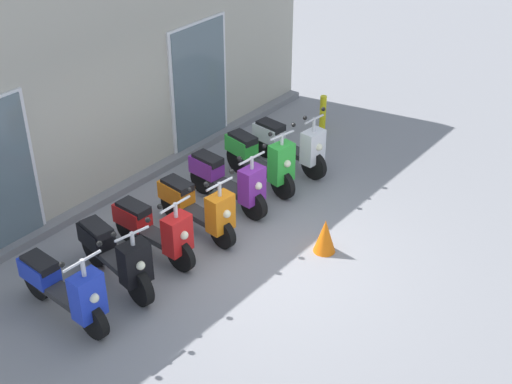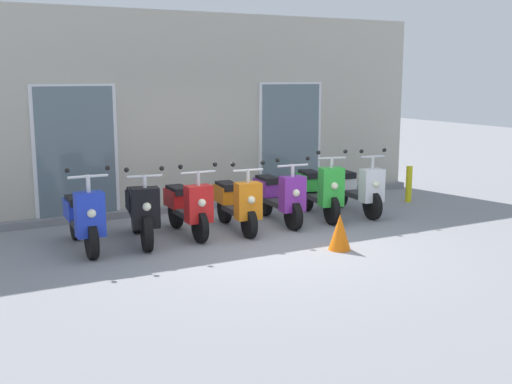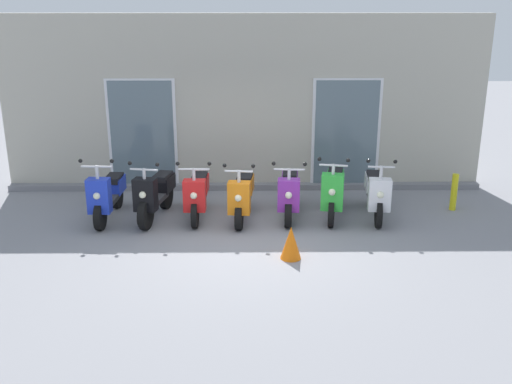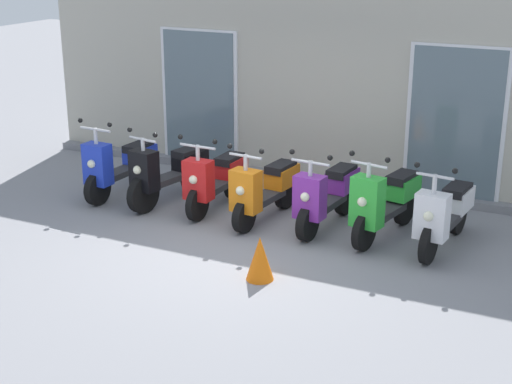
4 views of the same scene
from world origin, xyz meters
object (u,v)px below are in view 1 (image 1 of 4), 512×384
(traffic_cone, at_px, (325,236))
(scooter_purple, at_px, (228,180))
(scooter_blue, at_px, (64,288))
(scooter_white, at_px, (290,143))
(scooter_red, at_px, (154,229))
(scooter_black, at_px, (115,255))
(curb_bollard, at_px, (323,113))
(scooter_orange, at_px, (197,206))
(scooter_green, at_px, (261,159))

(traffic_cone, bearing_deg, scooter_purple, 87.14)
(scooter_blue, xyz_separation_m, scooter_white, (4.85, 0.05, 0.01))
(scooter_blue, distance_m, traffic_cone, 3.64)
(scooter_red, xyz_separation_m, scooter_white, (3.24, 0.01, 0.01))
(scooter_black, relative_size, curb_bollard, 2.34)
(scooter_orange, bearing_deg, scooter_green, 3.55)
(scooter_orange, height_order, scooter_white, scooter_white)
(scooter_black, xyz_separation_m, scooter_white, (3.99, 0.05, 0.00))
(scooter_black, bearing_deg, scooter_white, 0.73)
(curb_bollard, bearing_deg, scooter_orange, -173.73)
(curb_bollard, xyz_separation_m, traffic_cone, (-3.22, -2.17, -0.09))
(scooter_red, xyz_separation_m, scooter_purple, (1.66, 0.05, -0.00))
(scooter_purple, xyz_separation_m, traffic_cone, (-0.09, -1.86, -0.20))
(scooter_blue, distance_m, scooter_green, 4.07)
(scooter_red, relative_size, scooter_green, 0.96)
(scooter_purple, relative_size, curb_bollard, 2.29)
(scooter_black, bearing_deg, scooter_blue, -179.80)
(scooter_black, distance_m, scooter_purple, 2.42)
(scooter_black, relative_size, scooter_green, 1.03)
(scooter_blue, relative_size, scooter_white, 1.01)
(scooter_purple, bearing_deg, curb_bollard, 5.66)
(scooter_green, bearing_deg, scooter_red, -179.48)
(traffic_cone, bearing_deg, scooter_blue, 150.87)
(scooter_black, height_order, scooter_purple, scooter_black)
(scooter_green, distance_m, scooter_white, 0.77)
(scooter_blue, xyz_separation_m, scooter_purple, (3.27, 0.09, -0.00))
(traffic_cone, bearing_deg, scooter_white, 47.56)
(curb_bollard, bearing_deg, scooter_black, -175.88)
(scooter_blue, relative_size, scooter_orange, 1.06)
(scooter_red, relative_size, curb_bollard, 2.18)
(scooter_blue, height_order, curb_bollard, scooter_blue)
(scooter_white, height_order, traffic_cone, scooter_white)
(scooter_orange, xyz_separation_m, traffic_cone, (0.76, -1.74, -0.19))
(scooter_green, height_order, scooter_white, scooter_green)
(scooter_red, distance_m, scooter_purple, 1.66)
(scooter_orange, height_order, curb_bollard, scooter_orange)
(scooter_green, xyz_separation_m, traffic_cone, (-0.90, -1.84, -0.24))
(scooter_red, height_order, scooter_green, scooter_green)
(scooter_green, bearing_deg, scooter_orange, -176.45)
(scooter_blue, bearing_deg, scooter_green, 0.96)
(scooter_red, distance_m, scooter_green, 2.46)
(scooter_green, bearing_deg, curb_bollard, 8.19)
(scooter_purple, bearing_deg, scooter_black, -177.88)
(scooter_black, relative_size, traffic_cone, 3.15)
(curb_bollard, bearing_deg, scooter_green, -171.81)
(scooter_orange, xyz_separation_m, scooter_white, (2.43, 0.09, 0.01))
(scooter_white, distance_m, traffic_cone, 2.48)
(scooter_red, bearing_deg, traffic_cone, -49.22)
(scooter_purple, xyz_separation_m, curb_bollard, (3.12, 0.31, -0.11))
(curb_bollard, bearing_deg, scooter_white, -167.32)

